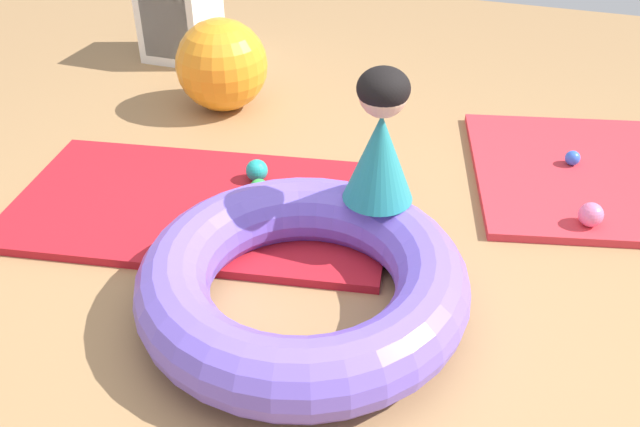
# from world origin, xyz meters

# --- Properties ---
(ground_plane) EXTENTS (8.00, 8.00, 0.00)m
(ground_plane) POSITION_xyz_m (0.00, 0.00, 0.00)
(ground_plane) COLOR #9E7549
(gym_mat_far_left) EXTENTS (1.85, 1.53, 0.04)m
(gym_mat_far_left) POSITION_xyz_m (1.30, 1.29, 0.02)
(gym_mat_far_left) COLOR red
(gym_mat_far_left) RESTS_ON ground
(gym_mat_far_right) EXTENTS (1.89, 1.25, 0.04)m
(gym_mat_far_right) POSITION_xyz_m (-0.64, 0.35, 0.02)
(gym_mat_far_right) COLOR #B21923
(gym_mat_far_right) RESTS_ON ground
(inflatable_cushion) EXTENTS (1.24, 1.24, 0.28)m
(inflatable_cushion) POSITION_xyz_m (0.04, -0.14, 0.14)
(inflatable_cushion) COLOR #7056D1
(inflatable_cushion) RESTS_ON ground
(child_in_teal) EXTENTS (0.38, 0.38, 0.56)m
(child_in_teal) POSITION_xyz_m (0.21, 0.30, 0.55)
(child_in_teal) COLOR teal
(child_in_teal) RESTS_ON inflatable_cushion
(play_ball_red) EXTENTS (0.11, 0.11, 0.11)m
(play_ball_red) POSITION_xyz_m (-0.23, 0.30, 0.09)
(play_ball_red) COLOR red
(play_ball_red) RESTS_ON gym_mat_far_right
(play_ball_pink) EXTENTS (0.11, 0.11, 0.11)m
(play_ball_pink) POSITION_xyz_m (1.07, 0.74, 0.09)
(play_ball_pink) COLOR pink
(play_ball_pink) RESTS_ON gym_mat_far_left
(play_ball_green) EXTENTS (0.09, 0.09, 0.09)m
(play_ball_green) POSITION_xyz_m (-0.40, 0.48, 0.08)
(play_ball_green) COLOR green
(play_ball_green) RESTS_ON gym_mat_far_right
(play_ball_blue) EXTENTS (0.08, 0.08, 0.08)m
(play_ball_blue) POSITION_xyz_m (0.98, 1.27, 0.08)
(play_ball_blue) COLOR blue
(play_ball_blue) RESTS_ON gym_mat_far_left
(play_ball_teal) EXTENTS (0.11, 0.11, 0.11)m
(play_ball_teal) POSITION_xyz_m (-0.47, 0.61, 0.09)
(play_ball_teal) COLOR teal
(play_ball_teal) RESTS_ON gym_mat_far_right
(exercise_ball_large) EXTENTS (0.53, 0.53, 0.53)m
(exercise_ball_large) POSITION_xyz_m (-1.02, 1.38, 0.27)
(exercise_ball_large) COLOR orange
(exercise_ball_large) RESTS_ON ground
(storage_cube) EXTENTS (0.44, 0.44, 0.56)m
(storage_cube) POSITION_xyz_m (-1.64, 2.02, 0.28)
(storage_cube) COLOR white
(storage_cube) RESTS_ON ground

